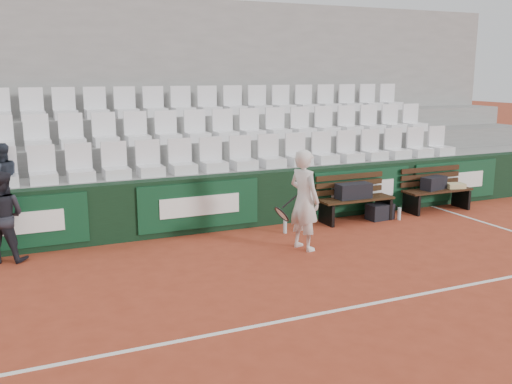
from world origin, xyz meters
The scene contains 21 objects.
ground centered at (0.00, 0.00, 0.00)m, with size 80.00×80.00×0.00m, color #A43D25.
court_baseline centered at (0.00, 0.00, 0.00)m, with size 18.00×0.06×0.01m, color white.
back_barrier centered at (0.07, 3.99, 0.50)m, with size 18.00×0.34×1.00m.
grandstand_tier_front centered at (0.00, 4.62, 0.50)m, with size 18.00×0.95×1.00m, color gray.
grandstand_tier_mid centered at (0.00, 5.58, 0.72)m, with size 18.00×0.95×1.45m, color gray.
grandstand_tier_back centered at (0.00, 6.53, 0.95)m, with size 18.00×0.95×1.90m, color gray.
grandstand_rear_wall centered at (0.00, 7.15, 2.20)m, with size 18.00×0.30×4.40m, color gray.
seat_row_front centered at (0.00, 4.45, 1.31)m, with size 11.90×0.44×0.63m, color silver.
seat_row_mid centered at (0.00, 5.40, 1.77)m, with size 11.90×0.44×0.63m, color white.
seat_row_back centered at (0.00, 6.35, 2.21)m, with size 11.90×0.44×0.63m, color silver.
bench_left centered at (2.83, 3.50, 0.23)m, with size 1.50×0.56×0.45m, color #372110.
bench_right centered at (4.83, 3.52, 0.23)m, with size 1.50×0.56×0.45m, color #341D0F.
sports_bag_left centered at (2.77, 3.50, 0.60)m, with size 0.68×0.29×0.29m, color black.
sports_bag_right centered at (4.75, 3.55, 0.58)m, with size 0.57×0.26×0.26m, color black.
towel centered at (5.26, 3.47, 0.50)m, with size 0.36×0.26×0.10m, color #CBBD83.
sports_bag_ground centered at (3.33, 3.40, 0.15)m, with size 0.50×0.31×0.31m, color black.
water_bottle_near centered at (1.20, 3.27, 0.12)m, with size 0.07×0.07×0.24m, color silver.
water_bottle_far centered at (3.65, 3.22, 0.12)m, with size 0.07×0.07×0.24m, color silver.
tennis_player centered at (1.06, 2.33, 0.81)m, with size 0.77×0.68×1.63m.
ball_kid centered at (-3.37, 3.63, 0.69)m, with size 0.67×0.53×1.39m, color black.
spectator_c centered at (-3.32, 4.50, 1.58)m, with size 0.56×0.44×1.15m, color #212732.
Camera 1 is at (-3.23, -5.47, 2.82)m, focal length 40.00 mm.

